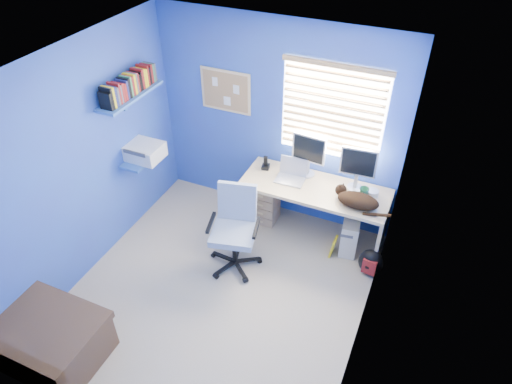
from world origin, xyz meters
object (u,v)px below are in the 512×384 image
at_px(cat, 358,201).
at_px(tower_pc, 350,233).
at_px(laptop, 290,172).
at_px(office_chair, 235,238).
at_px(desk, 313,212).

height_order(cat, tower_pc, cat).
relative_size(laptop, office_chair, 0.33).
height_order(desk, laptop, laptop).
xyz_separation_m(desk, office_chair, (-0.65, -0.79, -0.00)).
height_order(cat, office_chair, office_chair).
distance_m(laptop, office_chair, 0.99).
height_order(tower_pc, office_chair, office_chair).
distance_m(desk, office_chair, 1.02).
xyz_separation_m(tower_pc, office_chair, (-1.13, -0.77, 0.14)).
bearing_deg(cat, office_chair, -128.08).
relative_size(desk, office_chair, 1.73).
bearing_deg(desk, tower_pc, -2.08).
xyz_separation_m(laptop, cat, (0.84, -0.16, -0.03)).
distance_m(desk, cat, 0.71).
xyz_separation_m(laptop, office_chair, (-0.34, -0.80, -0.48)).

